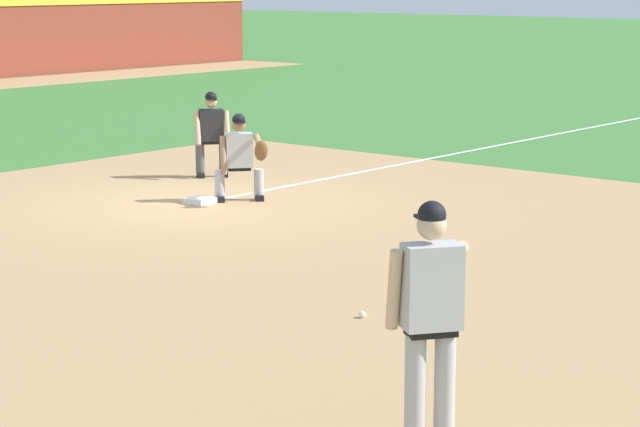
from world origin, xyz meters
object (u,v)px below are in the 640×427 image
first_base_bag (200,201)px  first_baseman (241,154)px  pitcher (431,313)px  baseball (362,315)px  umpire (211,131)px

first_base_bag → first_baseman: first_baseman is taller
first_baseman → pitcher: bearing=-129.2°
baseball → pitcher: pitcher is taller
baseball → first_baseman: size_ratio=0.06×
baseball → first_baseman: 6.80m
first_base_bag → baseball: 6.78m
first_baseman → umpire: bearing=55.2°
pitcher → umpire: bearing=51.6°
first_base_bag → baseball: size_ratio=5.14×
umpire → baseball: bearing=-125.9°
first_baseman → umpire: size_ratio=0.92×
pitcher → first_baseman: 10.41m
baseball → pitcher: size_ratio=0.04×
baseball → umpire: umpire is taller
first_base_bag → pitcher: 10.42m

